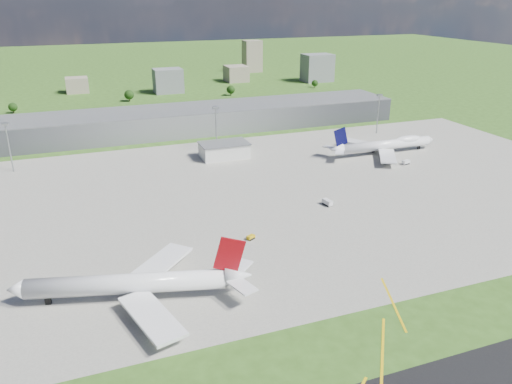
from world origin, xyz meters
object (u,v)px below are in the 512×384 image
object	(u,v)px
van_white_near	(327,203)
van_white_far	(406,162)
tug_yellow	(251,237)
airliner_red_twin	(136,284)
airliner_blue_quad	(386,145)

from	to	relation	value
van_white_near	van_white_far	xyz separation A→B (m)	(66.70, 35.40, -0.13)
tug_yellow	van_white_far	distance (m)	121.93
airliner_red_twin	van_white_far	bearing A→B (deg)	-138.08
airliner_red_twin	airliner_blue_quad	xyz separation A→B (m)	(155.94, 100.66, -0.22)
airliner_red_twin	airliner_blue_quad	distance (m)	185.61
van_white_near	tug_yellow	bearing A→B (deg)	103.11
airliner_blue_quad	van_white_near	world-z (taller)	airliner_blue_quad
van_white_far	airliner_red_twin	bearing A→B (deg)	-165.34
tug_yellow	van_white_far	world-z (taller)	van_white_far
airliner_red_twin	van_white_near	xyz separation A→B (m)	(88.04, 44.09, -3.96)
airliner_red_twin	tug_yellow	xyz separation A→B (m)	(45.60, 25.15, -4.42)
airliner_red_twin	van_white_far	xyz separation A→B (m)	(154.75, 79.49, -4.09)
tug_yellow	van_white_far	xyz separation A→B (m)	(109.15, 54.34, 0.33)
airliner_red_twin	airliner_blue_quad	world-z (taller)	airliner_red_twin
van_white_near	airliner_red_twin	bearing A→B (deg)	105.66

